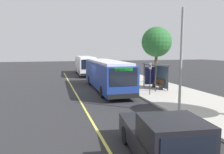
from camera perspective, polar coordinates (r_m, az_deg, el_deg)
name	(u,v)px	position (r m, az deg, el deg)	size (l,w,h in m)	color
ground_plane	(97,90)	(21.84, -4.08, -3.45)	(120.00, 120.00, 0.00)	#2B2B2D
sidewalk_curb	(151,87)	(23.75, 10.26, -2.51)	(44.00, 6.40, 0.15)	#B7B2A8
lane_stripe_center	(74,91)	(21.52, -9.84, -3.69)	(36.00, 0.14, 0.01)	#E0D64C
transit_bus_main	(106,74)	(21.78, -1.50, 0.84)	(11.80, 2.85, 2.95)	navy
transit_bus_second	(85,65)	(36.02, -7.05, 3.24)	(10.59, 3.02, 2.95)	white
pickup_truck	(164,141)	(8.00, 13.46, -16.07)	(5.59, 2.60, 1.85)	black
bus_shelter	(156,71)	(22.18, 11.57, 1.59)	(2.90, 1.60, 2.48)	#333338
waiting_bench	(158,84)	(22.27, 12.04, -1.74)	(1.60, 0.48, 0.95)	brown
route_sign_post	(150,74)	(18.87, 9.98, 0.81)	(0.44, 0.08, 2.80)	#333338
street_tree_near_shelter	(157,42)	(26.48, 11.63, 8.98)	(3.54, 3.54, 6.58)	brown
utility_pole	(181,60)	(14.11, 17.70, 4.20)	(0.16, 0.16, 6.40)	gray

